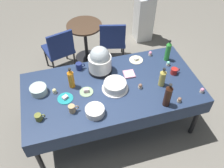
{
  "coord_description": "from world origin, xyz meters",
  "views": [
    {
      "loc": [
        -0.55,
        -1.94,
        2.9
      ],
      "look_at": [
        0.0,
        0.0,
        0.8
      ],
      "focal_mm": 38.06,
      "sensor_mm": 36.0,
      "label": 1
    }
  ],
  "objects_px": {
    "soda_bottle_orange_juice": "(71,78)",
    "potluck_table": "(112,90)",
    "soda_bottle_lime_soda": "(168,51)",
    "maroon_chair_left": "(59,48)",
    "frosted_layer_cake": "(115,86)",
    "dessert_plate_sage": "(86,91)",
    "cupcake_rose": "(202,90)",
    "coffee_mug_red": "(174,71)",
    "coffee_mug_tan": "(72,109)",
    "soda_bottle_ginger_ale": "(163,78)",
    "round_cafe_table": "(85,36)",
    "cupcake_berry": "(54,91)",
    "water_cooler": "(144,12)",
    "coffee_mug_olive": "(39,117)",
    "cupcake_lemon": "(140,86)",
    "soda_bottle_cola": "(168,95)",
    "dessert_plate_cream": "(136,60)",
    "dessert_plate_teal": "(65,98)",
    "cupcake_cocoa": "(179,100)",
    "maroon_chair_right": "(112,39)",
    "coffee_mug_navy": "(79,66)",
    "slow_cooker": "(100,61)",
    "cupcake_mint": "(168,63)",
    "ceramic_snack_bowl": "(95,111)",
    "cupcake_vanilla": "(150,54)",
    "glass_salad_bowl": "(39,90)"
  },
  "relations": [
    {
      "from": "soda_bottle_orange_juice",
      "to": "potluck_table",
      "type": "bearing_deg",
      "value": -17.18
    },
    {
      "from": "soda_bottle_lime_soda",
      "to": "maroon_chair_left",
      "type": "relative_size",
      "value": 0.38
    },
    {
      "from": "frosted_layer_cake",
      "to": "dessert_plate_sage",
      "type": "relative_size",
      "value": 1.96
    },
    {
      "from": "cupcake_rose",
      "to": "coffee_mug_red",
      "type": "distance_m",
      "value": 0.43
    },
    {
      "from": "frosted_layer_cake",
      "to": "coffee_mug_tan",
      "type": "bearing_deg",
      "value": -159.86
    },
    {
      "from": "soda_bottle_ginger_ale",
      "to": "round_cafe_table",
      "type": "height_order",
      "value": "soda_bottle_ginger_ale"
    },
    {
      "from": "cupcake_rose",
      "to": "cupcake_berry",
      "type": "relative_size",
      "value": 1.0
    },
    {
      "from": "potluck_table",
      "to": "cupcake_rose",
      "type": "distance_m",
      "value": 1.1
    },
    {
      "from": "soda_bottle_lime_soda",
      "to": "water_cooler",
      "type": "bearing_deg",
      "value": 79.03
    },
    {
      "from": "cupcake_rose",
      "to": "frosted_layer_cake",
      "type": "bearing_deg",
      "value": 160.91
    },
    {
      "from": "coffee_mug_olive",
      "to": "water_cooler",
      "type": "relative_size",
      "value": 0.09
    },
    {
      "from": "water_cooler",
      "to": "coffee_mug_red",
      "type": "bearing_deg",
      "value": -100.1
    },
    {
      "from": "maroon_chair_left",
      "to": "cupcake_lemon",
      "type": "bearing_deg",
      "value": -58.91
    },
    {
      "from": "potluck_table",
      "to": "soda_bottle_cola",
      "type": "bearing_deg",
      "value": -39.93
    },
    {
      "from": "dessert_plate_cream",
      "to": "dessert_plate_teal",
      "type": "xyz_separation_m",
      "value": [
        -1.05,
        -0.43,
        -0.0
      ]
    },
    {
      "from": "dessert_plate_sage",
      "to": "cupcake_lemon",
      "type": "distance_m",
      "value": 0.66
    },
    {
      "from": "dessert_plate_cream",
      "to": "cupcake_cocoa",
      "type": "height_order",
      "value": "cupcake_cocoa"
    },
    {
      "from": "coffee_mug_tan",
      "to": "maroon_chair_right",
      "type": "xyz_separation_m",
      "value": [
        0.91,
        1.56,
        -0.31
      ]
    },
    {
      "from": "frosted_layer_cake",
      "to": "dessert_plate_cream",
      "type": "bearing_deg",
      "value": 45.3
    },
    {
      "from": "cupcake_cocoa",
      "to": "coffee_mug_navy",
      "type": "xyz_separation_m",
      "value": [
        -1.02,
        0.88,
        0.02
      ]
    },
    {
      "from": "maroon_chair_left",
      "to": "cupcake_rose",
      "type": "bearing_deg",
      "value": -47.51
    },
    {
      "from": "slow_cooker",
      "to": "cupcake_mint",
      "type": "relative_size",
      "value": 5.66
    },
    {
      "from": "dessert_plate_cream",
      "to": "soda_bottle_ginger_ale",
      "type": "relative_size",
      "value": 0.7
    },
    {
      "from": "ceramic_snack_bowl",
      "to": "round_cafe_table",
      "type": "xyz_separation_m",
      "value": [
        0.25,
        1.88,
        -0.3
      ]
    },
    {
      "from": "ceramic_snack_bowl",
      "to": "maroon_chair_left",
      "type": "bearing_deg",
      "value": 98.04
    },
    {
      "from": "cupcake_vanilla",
      "to": "soda_bottle_cola",
      "type": "bearing_deg",
      "value": -100.68
    },
    {
      "from": "maroon_chair_left",
      "to": "round_cafe_table",
      "type": "xyz_separation_m",
      "value": [
        0.48,
        0.22,
        0.01
      ]
    },
    {
      "from": "cupcake_vanilla",
      "to": "water_cooler",
      "type": "bearing_deg",
      "value": 71.15
    },
    {
      "from": "water_cooler",
      "to": "cupcake_berry",
      "type": "bearing_deg",
      "value": -136.55
    },
    {
      "from": "slow_cooker",
      "to": "coffee_mug_red",
      "type": "distance_m",
      "value": 0.98
    },
    {
      "from": "cupcake_mint",
      "to": "soda_bottle_lime_soda",
      "type": "distance_m",
      "value": 0.17
    },
    {
      "from": "cupcake_rose",
      "to": "dessert_plate_teal",
      "type": "bearing_deg",
      "value": 167.64
    },
    {
      "from": "dessert_plate_teal",
      "to": "cupcake_mint",
      "type": "height_order",
      "value": "cupcake_mint"
    },
    {
      "from": "cupcake_cocoa",
      "to": "cupcake_berry",
      "type": "height_order",
      "value": "same"
    },
    {
      "from": "cupcake_lemon",
      "to": "cupcake_rose",
      "type": "distance_m",
      "value": 0.75
    },
    {
      "from": "glass_salad_bowl",
      "to": "maroon_chair_right",
      "type": "relative_size",
      "value": 0.24
    },
    {
      "from": "dessert_plate_teal",
      "to": "round_cafe_table",
      "type": "height_order",
      "value": "dessert_plate_teal"
    },
    {
      "from": "potluck_table",
      "to": "ceramic_snack_bowl",
      "type": "relative_size",
      "value": 10.18
    },
    {
      "from": "potluck_table",
      "to": "round_cafe_table",
      "type": "height_order",
      "value": "potluck_table"
    },
    {
      "from": "coffee_mug_olive",
      "to": "potluck_table",
      "type": "bearing_deg",
      "value": 15.77
    },
    {
      "from": "dessert_plate_cream",
      "to": "coffee_mug_tan",
      "type": "distance_m",
      "value": 1.19
    },
    {
      "from": "dessert_plate_cream",
      "to": "maroon_chair_left",
      "type": "xyz_separation_m",
      "value": [
        -0.99,
        0.91,
        -0.27
      ]
    },
    {
      "from": "coffee_mug_tan",
      "to": "maroon_chair_right",
      "type": "distance_m",
      "value": 1.83
    },
    {
      "from": "slow_cooker",
      "to": "cupcake_rose",
      "type": "height_order",
      "value": "slow_cooker"
    },
    {
      "from": "frosted_layer_cake",
      "to": "cupcake_rose",
      "type": "xyz_separation_m",
      "value": [
        1.0,
        -0.34,
        -0.02
      ]
    },
    {
      "from": "soda_bottle_lime_soda",
      "to": "dessert_plate_teal",
      "type": "bearing_deg",
      "value": -167.29
    },
    {
      "from": "potluck_table",
      "to": "maroon_chair_left",
      "type": "height_order",
      "value": "maroon_chair_left"
    },
    {
      "from": "cupcake_vanilla",
      "to": "coffee_mug_navy",
      "type": "bearing_deg",
      "value": -179.56
    },
    {
      "from": "cupcake_mint",
      "to": "dessert_plate_sage",
      "type": "bearing_deg",
      "value": -171.36
    },
    {
      "from": "coffee_mug_navy",
      "to": "water_cooler",
      "type": "xyz_separation_m",
      "value": [
        1.51,
        1.43,
        -0.21
      ]
    }
  ]
}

